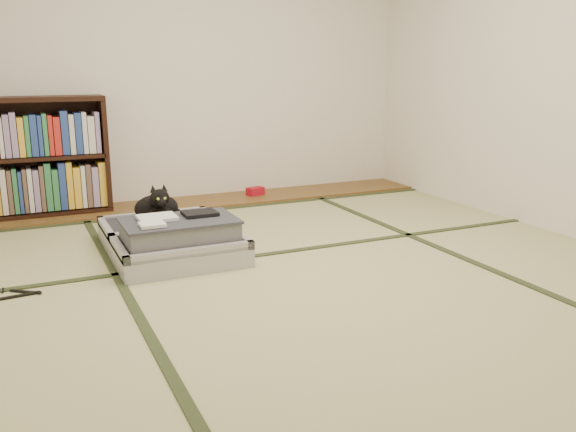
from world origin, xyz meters
name	(u,v)px	position (x,y,z in m)	size (l,w,h in m)	color
floor	(305,272)	(0.00, 0.00, 0.00)	(4.50, 4.50, 0.00)	#C3BD82
wood_strip	(203,202)	(0.00, 2.00, 0.01)	(4.00, 0.50, 0.02)	brown
red_item	(255,191)	(0.50, 2.03, 0.06)	(0.15, 0.09, 0.07)	#AA0D1E
room_shell	(307,5)	(0.00, 0.00, 1.46)	(4.50, 4.50, 4.50)	white
tatami_borders	(272,249)	(0.00, 0.49, 0.00)	(4.00, 4.50, 0.01)	#2D381E
bookcase	(19,160)	(-1.42, 2.07, 0.45)	(1.30, 0.30, 0.92)	black
suitcase	(172,238)	(-0.61, 0.66, 0.10)	(0.75, 1.01, 0.30)	#A1A1A6
cat	(157,207)	(-0.63, 0.95, 0.25)	(0.34, 0.34, 0.27)	black
cable_coil	(183,216)	(-0.45, 0.98, 0.16)	(0.10, 0.10, 0.03)	white
hanger	(3,297)	(-1.59, 0.29, 0.01)	(0.37, 0.19, 0.01)	black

